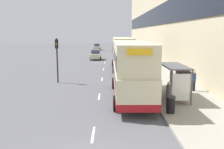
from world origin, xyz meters
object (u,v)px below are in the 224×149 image
pedestrian_1 (194,81)px  car_1 (97,47)px  car_0 (96,55)px  litter_bin (171,104)px  car_2 (116,48)px  pedestrian_at_shelter (169,94)px  bus_shelter (177,76)px  double_decker_bus_near (131,69)px  pedestrian_2 (171,77)px  traffic_light_far_kerb (57,53)px  double_decker_bus_ahead (123,53)px

pedestrian_1 → car_1: bearing=101.5°
car_0 → litter_bin: bearing=101.1°
car_2 → pedestrian_at_shelter: size_ratio=2.53×
bus_shelter → car_1: (-8.58, 55.21, -0.97)m
car_1 → car_2: car_1 is taller
bus_shelter → double_decker_bus_near: bearing=165.9°
car_0 → pedestrian_1: bearing=110.2°
pedestrian_2 → traffic_light_far_kerb: 11.35m
double_decker_bus_near → pedestrian_2: double_decker_bus_near is taller
double_decker_bus_near → car_0: size_ratio=2.47×
double_decker_bus_ahead → car_1: (-5.42, 39.10, -1.38)m
pedestrian_at_shelter → litter_bin: bearing=-97.0°
car_1 → traffic_light_far_kerb: 48.32m
pedestrian_1 → traffic_light_far_kerb: bearing=160.6°
pedestrian_2 → car_1: bearing=100.4°
bus_shelter → car_2: bearing=93.8°
car_0 → car_2: bearing=-101.7°
double_decker_bus_near → pedestrian_2: 5.70m
car_2 → pedestrian_1: (5.38, -46.84, 0.11)m
bus_shelter → traffic_light_far_kerb: 12.38m
double_decker_bus_near → car_0: double_decker_bus_near is taller
double_decker_bus_near → traffic_light_far_kerb: size_ratio=2.29×
double_decker_bus_ahead → pedestrian_2: double_decker_bus_ahead is taller
bus_shelter → car_2: (-3.25, 49.46, -0.97)m
car_2 → pedestrian_1: pedestrian_1 is taller
car_2 → double_decker_bus_ahead: bearing=-89.8°
pedestrian_at_shelter → pedestrian_2: 6.84m
pedestrian_1 → pedestrian_at_shelter: bearing=-124.9°
pedestrian_1 → double_decker_bus_near: bearing=-161.7°
bus_shelter → car_2: bus_shelter is taller
car_0 → pedestrian_2: (8.27, -24.22, 0.06)m
double_decker_bus_ahead → car_2: bearing=90.2°
double_decker_bus_near → pedestrian_at_shelter: 3.79m
bus_shelter → litter_bin: bus_shelter is taller
car_2 → pedestrian_1: 47.14m
bus_shelter → double_decker_bus_ahead: 16.41m
car_1 → car_2: bearing=132.8°
pedestrian_1 → traffic_light_far_kerb: traffic_light_far_kerb is taller
pedestrian_1 → traffic_light_far_kerb: 13.20m
pedestrian_2 → traffic_light_far_kerb: size_ratio=0.35×
traffic_light_far_kerb → litter_bin: bearing=-48.6°
car_0 → pedestrian_2: car_0 is taller
double_decker_bus_near → traffic_light_far_kerb: traffic_light_far_kerb is taller
car_2 → pedestrian_at_shelter: (2.18, -51.43, 0.11)m
double_decker_bus_near → pedestrian_1: bearing=18.3°
car_0 → pedestrian_1: (9.67, -26.23, 0.13)m
bus_shelter → litter_bin: 3.63m
car_0 → pedestrian_2: 25.60m
double_decker_bus_near → car_1: double_decker_bus_near is taller
car_0 → double_decker_bus_near: bearing=98.6°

